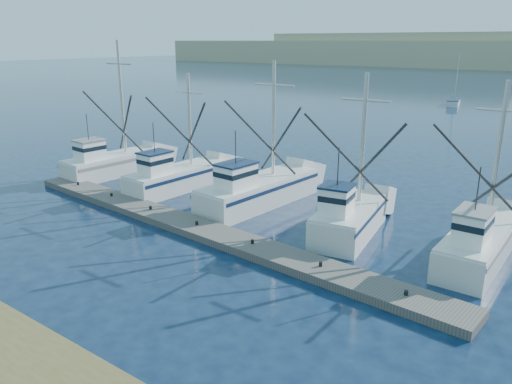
# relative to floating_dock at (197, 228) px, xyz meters

# --- Properties ---
(ground) EXTENTS (500.00, 500.00, 0.00)m
(ground) POSITION_rel_floating_dock_xyz_m (5.66, -6.67, -0.20)
(ground) COLOR #0B1832
(ground) RESTS_ON ground
(floating_dock) EXTENTS (29.77, 4.29, 0.40)m
(floating_dock) POSITION_rel_floating_dock_xyz_m (0.00, 0.00, 0.00)
(floating_dock) COLOR #5C5853
(floating_dock) RESTS_ON ground
(trawler_fleet) EXTENTS (29.38, 9.34, 10.03)m
(trawler_fleet) POSITION_rel_floating_dock_xyz_m (-0.47, 5.01, 0.78)
(trawler_fleet) COLOR silver
(trawler_fleet) RESTS_ON ground
(sailboat_far) EXTENTS (2.69, 5.74, 8.10)m
(sailboat_far) POSITION_rel_floating_dock_xyz_m (-4.34, 65.11, 0.30)
(sailboat_far) COLOR silver
(sailboat_far) RESTS_ON ground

